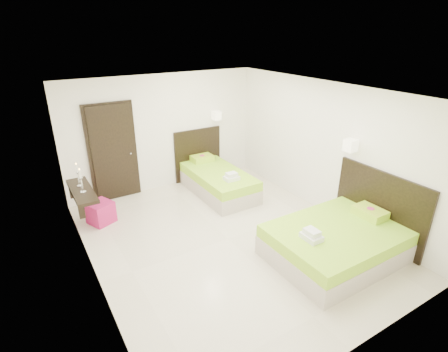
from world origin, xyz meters
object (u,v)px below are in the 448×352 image
ottoman (101,213)px  nightstand (226,173)px  bed_single (217,179)px  bed_double (338,240)px

ottoman → nightstand: bearing=9.0°
bed_single → ottoman: bearing=-179.3°
nightstand → ottoman: bearing=-165.8°
bed_single → bed_double: size_ratio=0.98×
bed_double → nightstand: size_ratio=5.36×
bed_single → bed_double: (0.46, -3.17, 0.00)m
bed_double → nightstand: bearing=88.8°
bed_single → nightstand: bearing=41.0°
bed_single → ottoman: (-2.61, -0.03, -0.09)m
bed_single → ottoman: 2.61m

